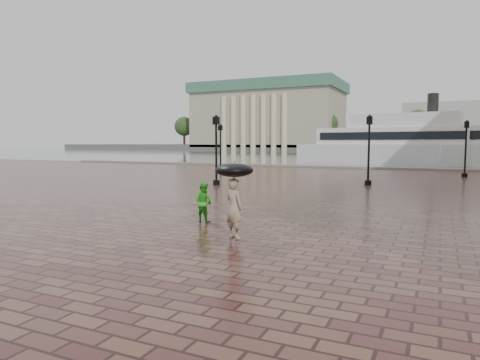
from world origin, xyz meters
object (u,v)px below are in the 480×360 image
object	(u,v)px
adult_pedestrian	(234,208)
child_pedestrian	(203,202)
street_lamps	(315,148)
ferry_near	(404,144)

from	to	relation	value
adult_pedestrian	child_pedestrian	world-z (taller)	adult_pedestrian
adult_pedestrian	child_pedestrian	size ratio (longest dim) A/B	1.27
street_lamps	adult_pedestrian	bearing A→B (deg)	-80.85
street_lamps	child_pedestrian	world-z (taller)	street_lamps
street_lamps	adult_pedestrian	xyz separation A→B (m)	(3.40, -21.11, -1.46)
adult_pedestrian	child_pedestrian	distance (m)	2.77
ferry_near	adult_pedestrian	bearing A→B (deg)	-85.14
child_pedestrian	ferry_near	world-z (taller)	ferry_near
adult_pedestrian	ferry_near	distance (m)	46.35
adult_pedestrian	child_pedestrian	xyz separation A→B (m)	(-2.07, 1.83, -0.19)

